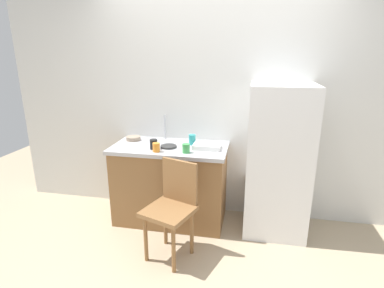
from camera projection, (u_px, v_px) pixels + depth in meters
name	position (u px, v px, depth m)	size (l,w,h in m)	color
ground_plane	(198.00, 259.00, 2.78)	(8.00, 8.00, 0.00)	tan
back_wall	(215.00, 101.00, 3.34)	(4.80, 0.10, 2.61)	silver
cabinet_base	(171.00, 185.00, 3.35)	(1.18, 0.60, 0.82)	olive
countertop	(170.00, 148.00, 3.23)	(1.22, 0.64, 0.04)	#B7B7BC
faucet	(165.00, 127.00, 3.44)	(0.02, 0.02, 0.28)	#B7B7BC
refrigerator	(278.00, 161.00, 3.05)	(0.62, 0.57, 1.53)	white
chair	(172.00, 205.00, 2.72)	(0.51, 0.51, 0.89)	olive
dish_tray	(207.00, 146.00, 3.13)	(0.28, 0.20, 0.05)	white
terracotta_bowl	(133.00, 138.00, 3.43)	(0.16, 0.16, 0.04)	gray
hotplate	(169.00, 146.00, 3.17)	(0.17, 0.17, 0.02)	#2D2D2D
cup_teal	(192.00, 140.00, 3.25)	(0.07, 0.07, 0.11)	teal
cup_green	(186.00, 148.00, 2.99)	(0.07, 0.07, 0.09)	green
cup_orange	(156.00, 147.00, 3.02)	(0.07, 0.07, 0.09)	orange
cup_black	(154.00, 144.00, 3.11)	(0.08, 0.08, 0.10)	black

